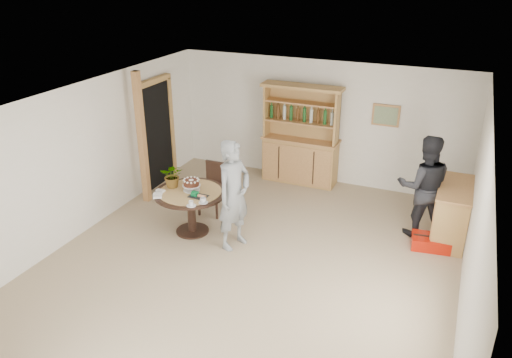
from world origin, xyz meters
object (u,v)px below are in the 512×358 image
object	(u,v)px
dining_table	(191,200)
red_suitcase	(431,242)
hutch	(301,150)
sideboard	(452,213)
adult_person	(424,186)
teen_boy	(234,195)
dining_chair	(214,185)

from	to	relation	value
dining_table	red_suitcase	xyz separation A→B (m)	(3.79, 1.06, -0.50)
dining_table	red_suitcase	size ratio (longest dim) A/B	1.85
hutch	sideboard	xyz separation A→B (m)	(3.04, -1.24, -0.22)
dining_table	sideboard	bearing A→B (deg)	20.58
dining_table	adult_person	size ratio (longest dim) A/B	0.68
dining_table	hutch	bearing A→B (deg)	70.16
teen_boy	hutch	bearing A→B (deg)	14.13
sideboard	red_suitcase	xyz separation A→B (m)	(-0.24, -0.45, -0.37)
adult_person	dining_table	bearing A→B (deg)	7.05
teen_boy	adult_person	size ratio (longest dim) A/B	1.02
red_suitcase	hutch	bearing A→B (deg)	141.01
dining_table	teen_boy	bearing A→B (deg)	-6.71
adult_person	red_suitcase	xyz separation A→B (m)	(0.25, -0.39, -0.78)
dining_table	adult_person	xyz separation A→B (m)	(3.54, 1.46, 0.27)
dining_chair	teen_boy	size ratio (longest dim) A/B	0.53
dining_table	red_suitcase	bearing A→B (deg)	15.68
dining_table	red_suitcase	world-z (taller)	dining_table
sideboard	adult_person	bearing A→B (deg)	-173.39
hutch	dining_table	xyz separation A→B (m)	(-0.99, -2.76, -0.08)
sideboard	dining_chair	xyz separation A→B (m)	(-4.03, -0.68, 0.06)
hutch	dining_table	world-z (taller)	hutch
sideboard	dining_table	xyz separation A→B (m)	(-4.03, -1.51, 0.13)
dining_table	teen_boy	world-z (taller)	teen_boy
adult_person	red_suitcase	bearing A→B (deg)	107.55
sideboard	red_suitcase	world-z (taller)	sideboard
hutch	teen_boy	world-z (taller)	hutch
sideboard	adult_person	distance (m)	0.64
dining_chair	teen_boy	world-z (taller)	teen_boy
sideboard	adult_person	size ratio (longest dim) A/B	0.72
adult_person	teen_boy	bearing A→B (deg)	14.74
hutch	sideboard	distance (m)	3.29
dining_chair	adult_person	world-z (taller)	adult_person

